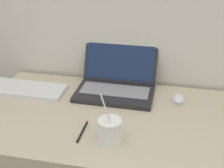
{
  "coord_description": "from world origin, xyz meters",
  "views": [
    {
      "loc": [
        0.17,
        -0.76,
        1.44
      ],
      "look_at": [
        -0.09,
        0.45,
        0.81
      ],
      "focal_mm": 50.0,
      "sensor_mm": 36.0,
      "label": 1
    }
  ],
  "objects": [
    {
      "name": "drink_cup",
      "position": [
        -0.03,
        0.15,
        0.77
      ],
      "size": [
        0.09,
        0.09,
        0.2
      ],
      "color": "white",
      "rests_on": "desk"
    },
    {
      "name": "pen",
      "position": [
        -0.15,
        0.19,
        0.72
      ],
      "size": [
        0.01,
        0.14,
        0.01
      ],
      "color": "black",
      "rests_on": "desk"
    },
    {
      "name": "external_keyboard",
      "position": [
        -0.52,
        0.46,
        0.73
      ],
      "size": [
        0.39,
        0.15,
        0.02
      ],
      "color": "silver",
      "rests_on": "desk"
    },
    {
      "name": "computer_mouse",
      "position": [
        0.21,
        0.51,
        0.73
      ],
      "size": [
        0.06,
        0.08,
        0.03
      ],
      "color": "white",
      "rests_on": "desk"
    },
    {
      "name": "laptop",
      "position": [
        -0.09,
        0.56,
        0.78
      ],
      "size": [
        0.37,
        0.32,
        0.25
      ],
      "color": "#232326",
      "rests_on": "desk"
    }
  ]
}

